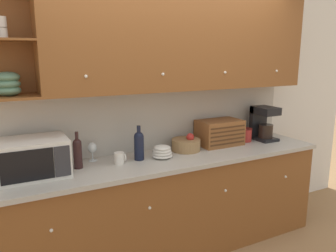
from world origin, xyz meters
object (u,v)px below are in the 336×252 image
at_px(wine_bottle, 78,152).
at_px(coffee_maker, 263,123).
at_px(mug, 120,158).
at_px(microwave, 33,158).
at_px(bread_box, 219,132).
at_px(storage_canister, 245,135).
at_px(wine_glass, 92,148).
at_px(fruit_basket, 186,144).
at_px(bowl_stack_on_counter, 162,152).
at_px(second_wine_bottle, 139,144).

xyz_separation_m(wine_bottle, coffee_maker, (2.04, 0.03, 0.05)).
bearing_deg(mug, microwave, 176.72).
bearing_deg(bread_box, storage_canister, -2.69).
xyz_separation_m(microwave, wine_glass, (0.50, 0.15, -0.03)).
height_order(storage_canister, coffee_maker, coffee_maker).
distance_m(wine_glass, fruit_basket, 0.91).
xyz_separation_m(mug, bowl_stack_on_counter, (0.40, -0.01, 0.00)).
bearing_deg(second_wine_bottle, fruit_basket, 6.50).
xyz_separation_m(second_wine_bottle, storage_canister, (1.28, 0.07, -0.07)).
bearing_deg(storage_canister, fruit_basket, -179.13).
xyz_separation_m(wine_glass, mug, (0.18, -0.19, -0.06)).
bearing_deg(fruit_basket, microwave, -177.80).
distance_m(second_wine_bottle, coffee_maker, 1.51).
bearing_deg(mug, second_wine_bottle, 9.67).
bearing_deg(bowl_stack_on_counter, storage_canister, 6.28).
distance_m(microwave, wine_glass, 0.52).
bearing_deg(bowl_stack_on_counter, mug, 178.07).
relative_size(bread_box, storage_canister, 3.21).
relative_size(second_wine_bottle, bowl_stack_on_counter, 1.66).
relative_size(bread_box, coffee_maker, 1.23).
bearing_deg(storage_canister, second_wine_bottle, -176.82).
bearing_deg(bowl_stack_on_counter, second_wine_bottle, 167.21).
distance_m(wine_bottle, fruit_basket, 1.06).
bearing_deg(wine_glass, storage_canister, -3.06).
height_order(mug, bowl_stack_on_counter, bowl_stack_on_counter).
bearing_deg(microwave, fruit_basket, 2.20).
relative_size(microwave, wine_bottle, 1.66).
xyz_separation_m(second_wine_bottle, fruit_basket, (0.52, 0.06, -0.08)).
height_order(microwave, fruit_basket, microwave).
xyz_separation_m(mug, fruit_basket, (0.72, 0.09, 0.01)).
bearing_deg(coffee_maker, storage_canister, 174.60).
xyz_separation_m(wine_glass, bowl_stack_on_counter, (0.59, -0.21, -0.06)).
bearing_deg(mug, fruit_basket, 7.37).
height_order(fruit_basket, bread_box, bread_box).
bearing_deg(fruit_basket, storage_canister, 0.87).
distance_m(wine_bottle, coffee_maker, 2.04).
bearing_deg(coffee_maker, microwave, -178.93).
relative_size(mug, fruit_basket, 0.37).
xyz_separation_m(wine_glass, fruit_basket, (0.90, -0.10, -0.05)).
relative_size(bowl_stack_on_counter, bread_box, 0.41).
bearing_deg(coffee_maker, fruit_basket, 179.44).
bearing_deg(bowl_stack_on_counter, microwave, 177.22).
relative_size(microwave, coffee_maker, 1.39).
xyz_separation_m(storage_canister, coffee_maker, (0.22, -0.02, 0.12)).
distance_m(wine_glass, mug, 0.27).
distance_m(mug, bowl_stack_on_counter, 0.40).
bearing_deg(wine_bottle, bowl_stack_on_counter, -5.20).
xyz_separation_m(wine_bottle, mug, (0.34, -0.05, -0.09)).
height_order(second_wine_bottle, bread_box, second_wine_bottle).
distance_m(microwave, wine_bottle, 0.34).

